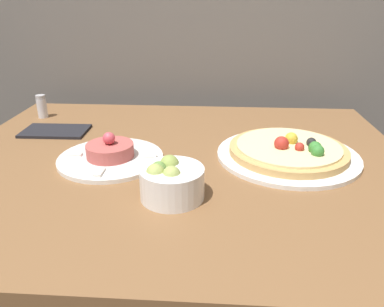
{
  "coord_description": "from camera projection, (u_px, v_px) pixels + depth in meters",
  "views": [
    {
      "loc": [
        0.09,
        -0.36,
        1.12
      ],
      "look_at": [
        0.04,
        0.39,
        0.79
      ],
      "focal_mm": 35.0,
      "sensor_mm": 36.0,
      "label": 1
    }
  ],
  "objects": [
    {
      "name": "dining_table",
      "position": [
        179.0,
        196.0,
        0.94
      ],
      "size": [
        1.11,
        0.9,
        0.75
      ],
      "color": "brown",
      "rests_on": "ground_plane"
    },
    {
      "name": "small_bowl",
      "position": [
        171.0,
        181.0,
        0.71
      ],
      "size": [
        0.12,
        0.12,
        0.08
      ],
      "color": "white",
      "rests_on": "dining_table"
    },
    {
      "name": "pizza_plate",
      "position": [
        288.0,
        152.0,
        0.9
      ],
      "size": [
        0.34,
        0.34,
        0.06
      ],
      "color": "white",
      "rests_on": "dining_table"
    },
    {
      "name": "napkin",
      "position": [
        55.0,
        131.0,
        1.06
      ],
      "size": [
        0.18,
        0.11,
        0.01
      ],
      "color": "black",
      "rests_on": "dining_table"
    },
    {
      "name": "tartare_plate",
      "position": [
        111.0,
        155.0,
        0.88
      ],
      "size": [
        0.25,
        0.25,
        0.07
      ],
      "color": "white",
      "rests_on": "dining_table"
    },
    {
      "name": "salt_shaker",
      "position": [
        42.0,
        106.0,
        1.18
      ],
      "size": [
        0.03,
        0.03,
        0.07
      ],
      "color": "silver",
      "rests_on": "dining_table"
    }
  ]
}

